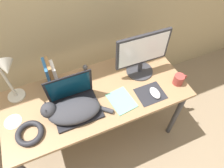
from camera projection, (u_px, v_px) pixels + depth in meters
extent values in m
plane|color=#847056|center=(112.00, 161.00, 1.92)|extent=(12.00, 12.00, 0.00)
cube|color=#93704C|center=(97.00, 95.00, 1.55)|extent=(1.42, 0.62, 0.03)
cylinder|color=#38383D|center=(176.00, 115.00, 1.84)|extent=(0.04, 0.04, 0.67)
cylinder|color=#38383D|center=(21.00, 119.00, 1.82)|extent=(0.04, 0.04, 0.67)
cylinder|color=#38383D|center=(148.00, 76.00, 2.14)|extent=(0.04, 0.04, 0.67)
cube|color=black|center=(77.00, 110.00, 1.44)|extent=(0.33, 0.26, 0.02)
cube|color=#28282D|center=(77.00, 111.00, 1.43)|extent=(0.27, 0.14, 0.00)
cube|color=black|center=(70.00, 87.00, 1.40)|extent=(0.33, 0.04, 0.26)
cube|color=#0A334C|center=(70.00, 87.00, 1.40)|extent=(0.30, 0.03, 0.23)
ellipsoid|color=#333338|center=(74.00, 111.00, 1.39)|extent=(0.39, 0.26, 0.10)
sphere|color=#333338|center=(49.00, 110.00, 1.36)|extent=(0.11, 0.11, 0.11)
cone|color=#333338|center=(45.00, 103.00, 1.34)|extent=(0.04, 0.04, 0.03)
cone|color=#333338|center=(46.00, 111.00, 1.31)|extent=(0.04, 0.04, 0.03)
cylinder|color=#333338|center=(104.00, 109.00, 1.44)|extent=(0.12, 0.12, 0.03)
cylinder|color=#333338|center=(139.00, 71.00, 1.68)|extent=(0.22, 0.22, 0.01)
cylinder|color=#333338|center=(140.00, 66.00, 1.64)|extent=(0.04, 0.04, 0.10)
cube|color=#28282D|center=(143.00, 49.00, 1.50)|extent=(0.43, 0.03, 0.27)
cube|color=white|center=(144.00, 50.00, 1.49)|extent=(0.40, 0.01, 0.24)
cube|color=#232328|center=(150.00, 94.00, 1.54)|extent=(0.21, 0.18, 0.00)
ellipsoid|color=silver|center=(155.00, 93.00, 1.52)|extent=(0.07, 0.11, 0.03)
cube|color=#285B93|center=(47.00, 75.00, 1.51)|extent=(0.03, 0.16, 0.23)
cube|color=olive|center=(51.00, 74.00, 1.51)|extent=(0.03, 0.15, 0.24)
cube|color=white|center=(55.00, 74.00, 1.53)|extent=(0.03, 0.12, 0.20)
cylinder|color=beige|center=(17.00, 96.00, 1.52)|extent=(0.13, 0.13, 0.01)
cylinder|color=beige|center=(8.00, 82.00, 1.39)|extent=(0.02, 0.02, 0.33)
cone|color=beige|center=(6.00, 67.00, 1.25)|extent=(0.11, 0.13, 0.14)
torus|color=#232328|center=(30.00, 133.00, 1.32)|extent=(0.19, 0.19, 0.04)
cube|color=#6BBC93|center=(121.00, 101.00, 1.50)|extent=(0.19, 0.23, 0.01)
cylinder|color=#232328|center=(85.00, 70.00, 1.68)|extent=(0.02, 0.02, 0.02)
sphere|color=#4C4C51|center=(85.00, 67.00, 1.65)|extent=(0.04, 0.04, 0.04)
cylinder|color=#993833|center=(179.00, 80.00, 1.58)|extent=(0.08, 0.08, 0.09)
torus|color=#993833|center=(184.00, 78.00, 1.59)|extent=(0.06, 0.01, 0.06)
cylinder|color=silver|center=(13.00, 122.00, 1.39)|extent=(0.12, 0.12, 0.00)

